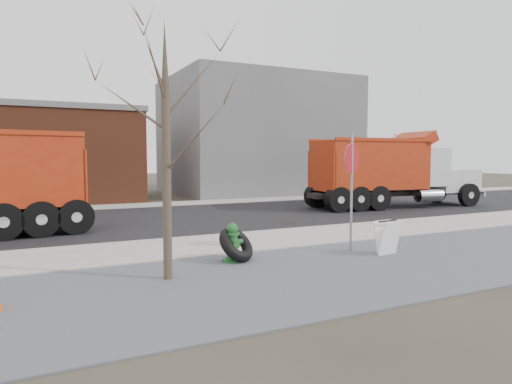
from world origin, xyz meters
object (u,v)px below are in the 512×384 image
fire_hydrant (232,244)px  truck_tire (236,245)px  stop_sign (352,172)px  dump_truck_red_a (390,169)px  sandwich_board (387,237)px

fire_hydrant → truck_tire: size_ratio=0.76×
stop_sign → dump_truck_red_a: 11.54m
fire_hydrant → sandwich_board: fire_hydrant is taller
fire_hydrant → stop_sign: bearing=-5.7°
sandwich_board → dump_truck_red_a: 11.83m
truck_tire → sandwich_board: bearing=-15.6°
dump_truck_red_a → sandwich_board: bearing=-127.0°
truck_tire → dump_truck_red_a: dump_truck_red_a is taller
fire_hydrant → stop_sign: 3.72m
stop_sign → sandwich_board: bearing=-61.0°
stop_sign → fire_hydrant: bearing=172.1°
fire_hydrant → stop_sign: (3.31, -0.25, 1.67)m
sandwich_board → dump_truck_red_a: bearing=40.0°
fire_hydrant → truck_tire: fire_hydrant is taller
sandwich_board → truck_tire: bearing=157.3°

